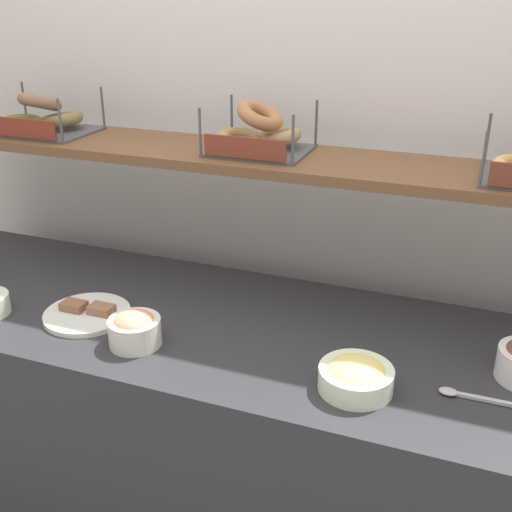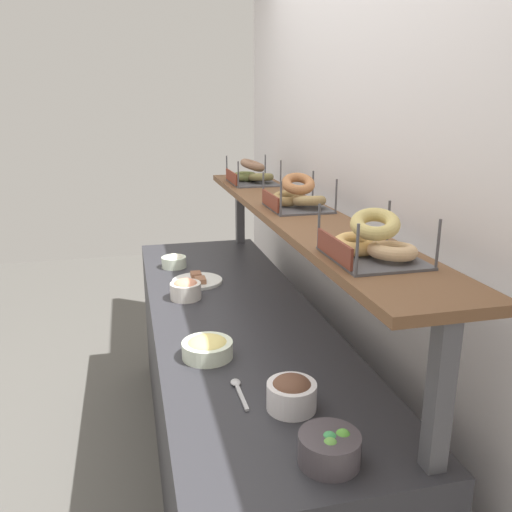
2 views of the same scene
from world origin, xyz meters
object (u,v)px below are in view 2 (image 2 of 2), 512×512
object	(u,v)px
bowl_veggie_mix	(330,448)
bowl_lox_spread	(186,289)
bowl_chocolate_spread	(292,393)
bowl_cream_cheese	(174,261)
serving_spoon_near_plate	(238,389)
bagel_basket_poppy	(252,175)
bagel_basket_everything	(297,197)
bagel_basket_plain	(373,243)
bowl_egg_salad	(207,348)
serving_plate_white	(197,281)

from	to	relation	value
bowl_veggie_mix	bowl_lox_spread	bearing A→B (deg)	-169.97
bowl_chocolate_spread	bowl_veggie_mix	distance (m)	0.25
bowl_veggie_mix	bowl_cream_cheese	size ratio (longest dim) A/B	1.17
serving_spoon_near_plate	bowl_cream_cheese	bearing A→B (deg)	-176.76
bagel_basket_poppy	bagel_basket_everything	size ratio (longest dim) A/B	1.14
bowl_veggie_mix	bagel_basket_poppy	size ratio (longest dim) A/B	0.47
bowl_chocolate_spread	serving_spoon_near_plate	bearing A→B (deg)	-134.86
bagel_basket_everything	bagel_basket_plain	world-z (taller)	bagel_basket_everything
bowl_veggie_mix	bowl_cream_cheese	world-z (taller)	bowl_veggie_mix
bowl_veggie_mix	bagel_basket_everything	xyz separation A→B (m)	(-1.05, 0.25, 0.44)
bowl_egg_salad	serving_plate_white	bearing A→B (deg)	174.91
bowl_veggie_mix	serving_plate_white	xyz separation A→B (m)	(-1.44, -0.14, -0.03)
bowl_cream_cheese	bowl_chocolate_spread	bearing A→B (deg)	8.02
bowl_chocolate_spread	bagel_basket_plain	xyz separation A→B (m)	(-0.03, 0.24, 0.43)
bowl_cream_cheese	bagel_basket_plain	distance (m)	1.57
bowl_cream_cheese	serving_spoon_near_plate	distance (m)	1.34
bowl_chocolate_spread	bowl_veggie_mix	xyz separation A→B (m)	(0.25, 0.02, -0.01)
bowl_veggie_mix	bagel_basket_everything	bearing A→B (deg)	166.74
bowl_lox_spread	serving_spoon_near_plate	size ratio (longest dim) A/B	0.77
bowl_egg_salad	serving_spoon_near_plate	distance (m)	0.26
bowl_chocolate_spread	bowl_veggie_mix	size ratio (longest dim) A/B	0.94
serving_plate_white	bagel_basket_poppy	distance (m)	0.70
bowl_egg_salad	bowl_lox_spread	bearing A→B (deg)	-179.14
bowl_veggie_mix	bowl_cream_cheese	bearing A→B (deg)	-172.52
serving_spoon_near_plate	bagel_basket_everything	bearing A→B (deg)	149.20
bowl_egg_salad	bowl_lox_spread	world-z (taller)	bowl_lox_spread
serving_spoon_near_plate	bagel_basket_plain	size ratio (longest dim) A/B	0.62
bowl_veggie_mix	bagel_basket_plain	size ratio (longest dim) A/B	0.53
bowl_veggie_mix	bowl_lox_spread	world-z (taller)	bowl_lox_spread
bowl_cream_cheese	bagel_basket_everything	xyz separation A→B (m)	(0.67, 0.47, 0.44)
serving_spoon_near_plate	bowl_lox_spread	bearing A→B (deg)	-175.47
bowl_veggie_mix	bowl_egg_salad	bearing A→B (deg)	-161.79
bowl_egg_salad	bowl_lox_spread	size ratio (longest dim) A/B	1.27
bowl_egg_salad	bagel_basket_plain	world-z (taller)	bagel_basket_plain
bowl_cream_cheese	bowl_egg_salad	bearing A→B (deg)	0.93
bowl_lox_spread	bowl_veggie_mix	bearing A→B (deg)	10.03
bowl_veggie_mix	bowl_egg_salad	distance (m)	0.67
bagel_basket_everything	bowl_egg_salad	bearing A→B (deg)	-47.49
bowl_egg_salad	bagel_basket_plain	size ratio (longest dim) A/B	0.61
bowl_chocolate_spread	bowl_cream_cheese	distance (m)	1.48
bowl_egg_salad	bowl_cream_cheese	xyz separation A→B (m)	(-1.09, -0.02, 0.00)
serving_plate_white	serving_spoon_near_plate	distance (m)	1.05
bowl_veggie_mix	bagel_basket_poppy	bearing A→B (deg)	172.71
bowl_cream_cheese	serving_plate_white	distance (m)	0.30
serving_spoon_near_plate	bagel_basket_poppy	xyz separation A→B (m)	(-1.43, 0.38, 0.47)
bowl_chocolate_spread	serving_plate_white	bearing A→B (deg)	-174.34
bowl_veggie_mix	bagel_basket_plain	xyz separation A→B (m)	(-0.29, 0.22, 0.44)
bowl_egg_salad	bagel_basket_everything	bearing A→B (deg)	132.51
serving_spoon_near_plate	bagel_basket_everything	size ratio (longest dim) A/B	0.62
bowl_veggie_mix	serving_spoon_near_plate	xyz separation A→B (m)	(-0.38, -0.15, -0.03)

